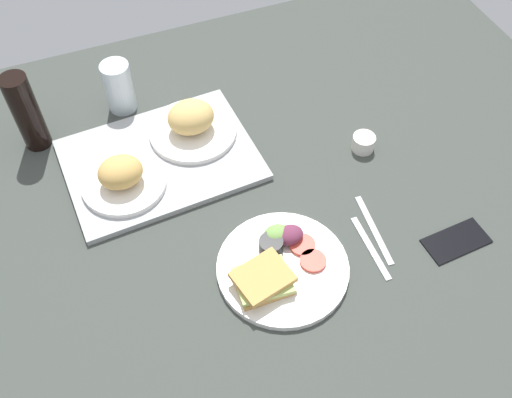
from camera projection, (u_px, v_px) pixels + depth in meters
The scene contains 11 objects.
ground_plane at pixel (253, 226), 131.37cm from camera, with size 190.00×150.00×3.00cm, color #383D38.
serving_tray at pixel (161, 160), 140.46cm from camera, with size 45.00×33.00×1.60cm, color #9EA0A3.
bread_plate_near at pixel (122, 177), 132.30cm from camera, with size 19.75×19.75×8.40cm.
bread_plate_far at pixel (192, 123), 142.29cm from camera, with size 21.81×21.81×9.24cm.
plate_with_salad at pixel (279, 265), 121.36cm from camera, with size 27.97×27.97×5.40cm.
drinking_glass at pixel (119, 87), 147.35cm from camera, with size 7.28×7.28×13.84cm, color silver.
soda_bottle at pixel (26, 112), 136.74cm from camera, with size 6.40×6.40×20.87cm, color black.
espresso_cup at pixel (363, 143), 142.28cm from camera, with size 5.60×5.60×4.00cm, color silver.
fork at pixel (371, 247), 125.80cm from camera, with size 17.00×1.40×0.50cm, color #B7B7BC.
knife at pixel (374, 229), 128.73cm from camera, with size 19.00×1.40×0.50cm, color #B7B7BC.
cell_phone at pixel (456, 241), 126.71cm from camera, with size 14.40×7.20×0.80cm, color black.
Camera 1 is at (-26.90, -69.98, 106.55)cm, focal length 40.62 mm.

